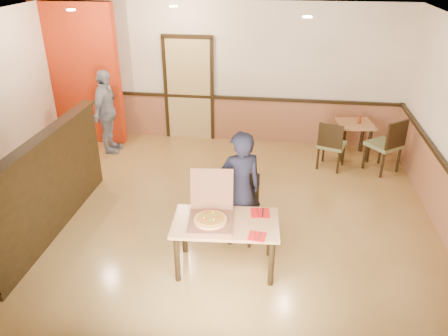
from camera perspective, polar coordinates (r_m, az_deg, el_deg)
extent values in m
plane|color=#AF8544|center=(6.38, -3.67, -8.20)|extent=(7.00, 7.00, 0.00)
plane|color=black|center=(5.31, -4.59, 17.46)|extent=(7.00, 7.00, 0.00)
plane|color=#FFEBC7|center=(8.97, 0.50, 12.21)|extent=(7.00, 0.00, 7.00)
cube|color=#9B5F3E|center=(9.23, 0.45, 6.44)|extent=(7.00, 0.04, 0.90)
cube|color=black|center=(9.06, 0.45, 9.19)|extent=(7.00, 0.06, 0.06)
cube|color=#D6B76E|center=(9.16, -4.59, 10.16)|extent=(0.90, 0.06, 2.10)
cube|color=black|center=(6.52, -21.73, -2.19)|extent=(0.14, 3.00, 1.40)
cube|color=black|center=(6.23, -22.83, 3.62)|extent=(0.20, 3.10, 0.05)
cube|color=#B02A0C|center=(9.33, -18.26, 11.46)|extent=(1.60, 0.20, 2.78)
cylinder|color=#FFE2B2|center=(7.76, -19.36, 18.91)|extent=(0.14, 0.14, 0.02)
cylinder|color=#FFE2B2|center=(7.90, -6.61, 20.25)|extent=(0.14, 0.14, 0.02)
cylinder|color=#FFE2B2|center=(6.68, 10.83, 18.82)|extent=(0.14, 0.14, 0.02)
cube|color=tan|center=(5.33, 0.21, -7.20)|extent=(1.33, 0.82, 0.04)
cylinder|color=black|center=(5.37, -6.14, -11.70)|extent=(0.07, 0.07, 0.65)
cylinder|color=black|center=(5.82, -5.21, -8.20)|extent=(0.07, 0.07, 0.65)
cylinder|color=black|center=(5.31, 6.21, -12.21)|extent=(0.07, 0.07, 0.65)
cylinder|color=black|center=(5.77, 6.04, -8.63)|extent=(0.07, 0.07, 0.65)
cube|color=olive|center=(6.00, 2.05, -5.39)|extent=(0.52, 0.52, 0.06)
cube|color=black|center=(6.05, 2.59, -2.38)|extent=(0.44, 0.10, 0.44)
cylinder|color=black|center=(6.03, -0.20, -8.13)|extent=(0.04, 0.04, 0.40)
cylinder|color=black|center=(6.33, 0.78, -6.25)|extent=(0.04, 0.04, 0.40)
cylinder|color=black|center=(5.95, 3.34, -8.71)|extent=(0.04, 0.04, 0.40)
cylinder|color=black|center=(6.26, 4.14, -6.77)|extent=(0.04, 0.04, 0.40)
cube|color=olive|center=(8.20, 13.94, 2.99)|extent=(0.58, 0.58, 0.06)
cube|color=black|center=(7.92, 13.74, 4.09)|extent=(0.42, 0.18, 0.44)
cylinder|color=black|center=(8.44, 15.30, 1.58)|extent=(0.04, 0.04, 0.40)
cylinder|color=black|center=(8.10, 14.68, 0.59)|extent=(0.04, 0.04, 0.40)
cylinder|color=black|center=(8.51, 12.86, 2.09)|extent=(0.04, 0.04, 0.40)
cylinder|color=black|center=(8.18, 12.14, 1.13)|extent=(0.04, 0.04, 0.40)
cube|color=olive|center=(8.33, 20.13, 2.87)|extent=(0.71, 0.71, 0.07)
cube|color=black|center=(8.10, 21.65, 4.07)|extent=(0.41, 0.34, 0.48)
cylinder|color=black|center=(8.72, 19.70, 1.91)|extent=(0.05, 0.05, 0.44)
cylinder|color=black|center=(8.49, 21.80, 0.87)|extent=(0.05, 0.05, 0.44)
cylinder|color=black|center=(8.42, 17.84, 1.32)|extent=(0.05, 0.05, 0.44)
cylinder|color=black|center=(8.18, 19.95, 0.23)|extent=(0.05, 0.05, 0.44)
cube|color=tan|center=(8.69, 16.76, 5.54)|extent=(0.72, 0.72, 0.04)
cylinder|color=black|center=(8.54, 15.27, 2.83)|extent=(0.07, 0.07, 0.65)
cylinder|color=black|center=(8.97, 14.60, 4.09)|extent=(0.07, 0.07, 0.65)
cylinder|color=black|center=(8.67, 18.39, 2.76)|extent=(0.07, 0.07, 0.65)
cylinder|color=black|center=(9.10, 17.59, 4.01)|extent=(0.07, 0.07, 0.65)
imported|color=black|center=(5.75, 2.08, -2.79)|extent=(0.70, 0.60, 1.63)
imported|color=gray|center=(8.80, -15.08, 7.05)|extent=(0.43, 0.97, 1.64)
cube|color=brown|center=(5.28, -1.79, -7.07)|extent=(0.58, 0.58, 0.04)
cube|color=brown|center=(5.40, -1.61, -2.77)|extent=(0.54, 0.15, 0.52)
cylinder|color=#DE9A50|center=(5.27, -1.80, -6.77)|extent=(0.44, 0.44, 0.03)
cube|color=red|center=(5.08, 4.33, -8.89)|extent=(0.22, 0.22, 0.00)
cylinder|color=silver|center=(5.08, 3.99, -8.81)|extent=(0.03, 0.17, 0.01)
cube|color=silver|center=(5.08, 4.67, -8.88)|extent=(0.03, 0.18, 0.00)
cube|color=red|center=(5.50, 4.75, -5.87)|extent=(0.26, 0.26, 0.01)
cylinder|color=silver|center=(5.50, 4.44, -5.80)|extent=(0.03, 0.20, 0.01)
cube|color=silver|center=(5.50, 5.06, -5.86)|extent=(0.04, 0.21, 0.00)
cylinder|color=maroon|center=(8.65, 17.25, 6.11)|extent=(0.07, 0.07, 0.17)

